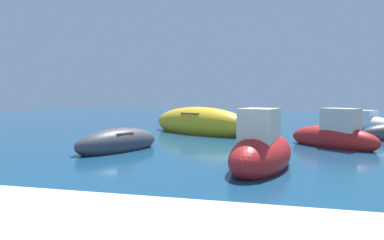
{
  "coord_description": "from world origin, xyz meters",
  "views": [
    {
      "loc": [
        -6.77,
        -6.23,
        1.99
      ],
      "look_at": [
        -10.12,
        9.41,
        0.77
      ],
      "focal_mm": 28.38,
      "sensor_mm": 36.0,
      "label": 1
    }
  ],
  "objects_px": {
    "moored_boat_5": "(334,136)",
    "moored_boat_7": "(367,124)",
    "moored_boat_2": "(199,124)",
    "moored_boat_8": "(261,152)",
    "moored_boat_1": "(118,142)"
  },
  "relations": [
    {
      "from": "moored_boat_7",
      "to": "moored_boat_2",
      "type": "bearing_deg",
      "value": -102.11
    },
    {
      "from": "moored_boat_7",
      "to": "moored_boat_8",
      "type": "xyz_separation_m",
      "value": [
        -6.43,
        -11.61,
        0.1
      ]
    },
    {
      "from": "moored_boat_7",
      "to": "moored_boat_8",
      "type": "height_order",
      "value": "moored_boat_8"
    },
    {
      "from": "moored_boat_1",
      "to": "moored_boat_7",
      "type": "height_order",
      "value": "moored_boat_7"
    },
    {
      "from": "moored_boat_5",
      "to": "moored_boat_7",
      "type": "relative_size",
      "value": 0.88
    },
    {
      "from": "moored_boat_2",
      "to": "moored_boat_5",
      "type": "bearing_deg",
      "value": -180.0
    },
    {
      "from": "moored_boat_2",
      "to": "moored_boat_8",
      "type": "xyz_separation_m",
      "value": [
        3.25,
        -7.92,
        -0.06
      ]
    },
    {
      "from": "moored_boat_5",
      "to": "moored_boat_7",
      "type": "height_order",
      "value": "moored_boat_5"
    },
    {
      "from": "moored_boat_1",
      "to": "moored_boat_2",
      "type": "height_order",
      "value": "moored_boat_2"
    },
    {
      "from": "moored_boat_1",
      "to": "moored_boat_5",
      "type": "bearing_deg",
      "value": -42.57
    },
    {
      "from": "moored_boat_5",
      "to": "moored_boat_8",
      "type": "xyz_separation_m",
      "value": [
        -2.89,
        -4.35,
        0.02
      ]
    },
    {
      "from": "moored_boat_5",
      "to": "moored_boat_8",
      "type": "height_order",
      "value": "moored_boat_8"
    },
    {
      "from": "moored_boat_2",
      "to": "moored_boat_7",
      "type": "relative_size",
      "value": 1.67
    },
    {
      "from": "moored_boat_5",
      "to": "moored_boat_7",
      "type": "distance_m",
      "value": 8.08
    },
    {
      "from": "moored_boat_8",
      "to": "moored_boat_2",
      "type": "bearing_deg",
      "value": 40.02
    }
  ]
}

